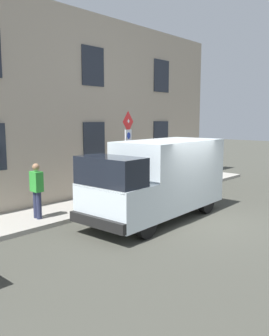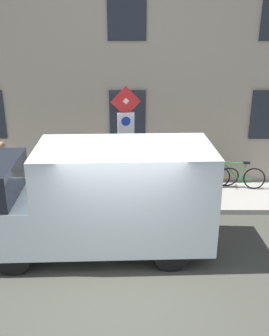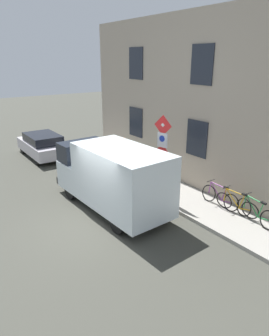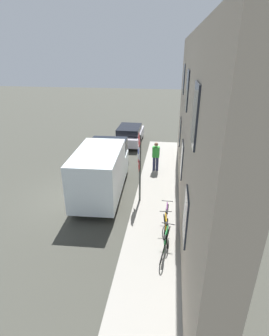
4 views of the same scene
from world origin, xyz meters
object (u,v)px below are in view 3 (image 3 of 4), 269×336
at_px(sign_post_stacked, 162,148).
at_px(parked_hatchback, 43,145).
at_px(bicycle_green, 256,212).
at_px(bicycle_purple, 220,197).
at_px(bicycle_orange, 237,204).
at_px(delivery_van, 112,176).
at_px(pedestrian, 124,153).

xyz_separation_m(sign_post_stacked, parked_hatchback, (-1.76, 8.52, -1.50)).
bearing_deg(bicycle_green, bicycle_purple, 8.19).
bearing_deg(bicycle_purple, bicycle_orange, 179.69).
relative_size(delivery_van, pedestrian, 3.15).
bearing_deg(bicycle_orange, pedestrian, 2.01).
bearing_deg(delivery_van, pedestrian, -42.60).
distance_m(bicycle_green, pedestrian, 6.93).
xyz_separation_m(bicycle_green, pedestrian, (-0.78, 6.86, 0.56)).
distance_m(sign_post_stacked, pedestrian, 3.72).
relative_size(parked_hatchback, bicycle_purple, 2.34).
bearing_deg(bicycle_purple, delivery_van, 52.98).
bearing_deg(sign_post_stacked, bicycle_green, -68.36).
bearing_deg(delivery_van, bicycle_green, -143.10).
xyz_separation_m(delivery_van, bicycle_orange, (3.24, -3.19, -0.82)).
bearing_deg(sign_post_stacked, parked_hatchback, 101.64).
height_order(parked_hatchback, bicycle_orange, parked_hatchback).
bearing_deg(pedestrian, bicycle_orange, -170.49).
height_order(parked_hatchback, pedestrian, pedestrian).
bearing_deg(pedestrian, bicycle_green, -171.28).
xyz_separation_m(delivery_van, parked_hatchback, (0.15, 7.94, -0.60)).
distance_m(sign_post_stacked, parked_hatchback, 8.83).
relative_size(bicycle_green, bicycle_purple, 1.00).
distance_m(sign_post_stacked, bicycle_purple, 2.85).
bearing_deg(sign_post_stacked, bicycle_orange, -62.82).
bearing_deg(bicycle_green, bicycle_orange, 8.27).
distance_m(parked_hatchback, bicycle_purple, 10.81).
height_order(delivery_van, parked_hatchback, delivery_van).
bearing_deg(bicycle_green, delivery_van, 47.46).
bearing_deg(pedestrian, delivery_van, 142.02).
height_order(bicycle_green, bicycle_orange, same).
xyz_separation_m(bicycle_green, bicycle_purple, (-0.00, 1.54, 0.00)).
bearing_deg(bicycle_purple, sign_post_stacked, 35.83).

